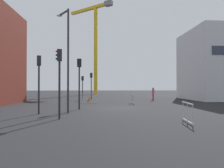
# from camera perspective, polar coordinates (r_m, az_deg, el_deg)

# --- Properties ---
(ground) EXTENTS (160.00, 160.00, 0.00)m
(ground) POSITION_cam_1_polar(r_m,az_deg,el_deg) (18.01, 1.30, -6.86)
(ground) COLOR black
(office_block) EXTENTS (10.44, 9.53, 10.16)m
(office_block) POSITION_cam_1_polar(r_m,az_deg,el_deg) (34.14, 29.02, 4.68)
(office_block) COLOR silver
(office_block) RESTS_ON ground
(construction_crane) EXTENTS (10.98, 8.62, 22.38)m
(construction_crane) POSITION_cam_1_polar(r_m,az_deg,el_deg) (51.56, -4.79, 13.21)
(construction_crane) COLOR gold
(construction_crane) RESTS_ON ground
(streetlamp_tall) EXTENTS (1.14, 1.27, 7.56)m
(streetlamp_tall) POSITION_cam_1_polar(r_m,az_deg,el_deg) (15.13, -12.71, 8.74)
(streetlamp_tall) COLOR #2D2D30
(streetlamp_tall) RESTS_ON ground
(traffic_light_median) EXTENTS (0.39, 0.29, 4.13)m
(traffic_light_median) POSITION_cam_1_polar(r_m,az_deg,el_deg) (12.24, -14.76, 3.24)
(traffic_light_median) COLOR #232326
(traffic_light_median) RESTS_ON ground
(traffic_light_verge) EXTENTS (0.37, 0.37, 4.26)m
(traffic_light_verge) POSITION_cam_1_polar(r_m,az_deg,el_deg) (17.02, -9.33, 2.37)
(traffic_light_verge) COLOR black
(traffic_light_verge) RESTS_ON ground
(traffic_light_island) EXTENTS (0.39, 0.35, 3.54)m
(traffic_light_island) POSITION_cam_1_polar(r_m,az_deg,el_deg) (31.39, -8.39, 0.16)
(traffic_light_island) COLOR #232326
(traffic_light_island) RESTS_ON ground
(traffic_light_corner) EXTENTS (0.39, 0.34, 3.94)m
(traffic_light_corner) POSITION_cam_1_polar(r_m,az_deg,el_deg) (29.68, -5.93, 0.68)
(traffic_light_corner) COLOR #232326
(traffic_light_corner) RESTS_ON ground
(traffic_light_far) EXTENTS (0.34, 0.39, 4.09)m
(traffic_light_far) POSITION_cam_1_polar(r_m,az_deg,el_deg) (14.91, -20.10, 2.44)
(traffic_light_far) COLOR #232326
(traffic_light_far) RESTS_ON ground
(pedestrian_walking) EXTENTS (0.34, 0.34, 1.79)m
(pedestrian_walking) POSITION_cam_1_polar(r_m,az_deg,el_deg) (28.22, 11.63, -2.49)
(pedestrian_walking) COLOR red
(pedestrian_walking) RESTS_ON ground
(safety_barrier_right_run) EXTENTS (0.31, 1.86, 1.08)m
(safety_barrier_right_run) POSITION_cam_1_polar(r_m,az_deg,el_deg) (11.36, 20.67, -7.58)
(safety_barrier_right_run) COLOR #B2B5BA
(safety_barrier_right_run) RESTS_ON ground
(safety_barrier_left_run) EXTENTS (0.18, 2.52, 1.08)m
(safety_barrier_left_run) POSITION_cam_1_polar(r_m,az_deg,el_deg) (22.67, 5.87, -4.16)
(safety_barrier_left_run) COLOR gray
(safety_barrier_left_run) RESTS_ON ground
(safety_barrier_mid_span) EXTENTS (1.92, 0.15, 1.08)m
(safety_barrier_mid_span) POSITION_cam_1_polar(r_m,az_deg,el_deg) (23.53, -6.24, -4.04)
(safety_barrier_mid_span) COLOR #B2B5BA
(safety_barrier_mid_span) RESTS_ON ground
(traffic_cone_on_verge) EXTENTS (0.63, 0.63, 0.64)m
(traffic_cone_on_verge) POSITION_cam_1_polar(r_m,az_deg,el_deg) (26.40, -6.42, -4.25)
(traffic_cone_on_verge) COLOR black
(traffic_cone_on_verge) RESTS_ON ground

